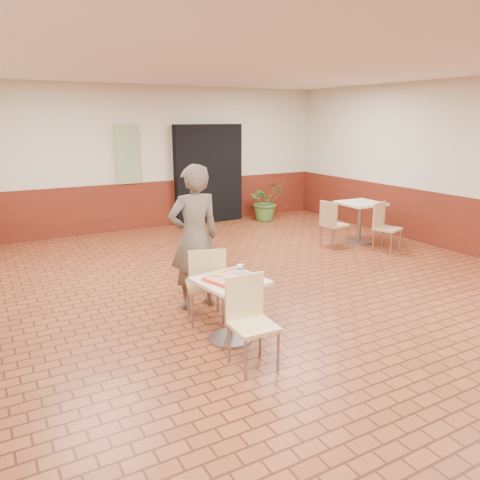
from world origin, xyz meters
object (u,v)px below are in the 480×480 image
serving_tray (230,278)px  ring_donut (218,275)px  main_table (230,299)px  chair_second_front (384,224)px  customer (194,238)px  paper_cup (240,268)px  chair_main_front (250,316)px  long_john_donut (240,275)px  chair_main_back (206,281)px  chair_second_left (332,222)px  potted_plant (266,201)px  second_table (360,215)px

serving_tray → ring_donut: ring_donut is taller
main_table → ring_donut: (-0.10, 0.08, 0.27)m
main_table → chair_second_front: size_ratio=0.79×
customer → chair_second_front: customer is taller
main_table → paper_cup: 0.35m
customer → chair_main_front: bearing=86.3°
serving_tray → long_john_donut: (0.09, -0.06, 0.04)m
chair_main_back → long_john_donut: chair_main_back is taller
serving_tray → chair_second_left: 4.17m
paper_cup → chair_second_left: 4.01m
chair_main_front → long_john_donut: (0.16, 0.47, 0.25)m
ring_donut → potted_plant: bearing=53.0°
ring_donut → paper_cup: (0.26, -0.01, 0.03)m
chair_main_front → long_john_donut: size_ratio=5.33×
customer → potted_plant: (3.56, 3.97, -0.45)m
customer → ring_donut: 0.98m
long_john_donut → chair_second_front: size_ratio=0.19×
long_john_donut → second_table: 4.73m
long_john_donut → paper_cup: paper_cup is taller
chair_main_front → second_table: (4.18, 2.95, 0.04)m
ring_donut → customer: bearing=80.8°
customer → ring_donut: (-0.15, -0.96, -0.17)m
main_table → chair_main_back: bearing=93.3°
chair_second_left → chair_second_front: (0.67, -0.63, 0.00)m
ring_donut → chair_second_left: bearing=33.5°
chair_second_left → ring_donut: bearing=114.2°
long_john_donut → ring_donut: bearing=142.5°
ring_donut → chair_second_left: (3.50, 2.32, -0.25)m
long_john_donut → chair_second_left: size_ratio=0.19×
chair_main_front → second_table: bearing=37.7°
main_table → potted_plant: 6.18m
chair_main_front → chair_second_front: size_ratio=1.01×
customer → long_john_donut: size_ratio=10.95×
chair_second_front → potted_plant: 3.27m
serving_tray → paper_cup: size_ratio=5.39×
ring_donut → paper_cup: paper_cup is taller
potted_plant → chair_second_front: bearing=-81.9°
ring_donut → potted_plant: size_ratio=0.10×
serving_tray → ring_donut: (-0.10, 0.08, 0.03)m
chair_second_left → customer: bearing=102.8°
main_table → second_table: (4.11, 2.42, 0.06)m
potted_plant → chair_main_back: bearing=-129.2°
chair_main_front → potted_plant: 6.66m
chair_main_front → chair_second_left: size_ratio=1.01×
ring_donut → potted_plant: potted_plant is taller
chair_main_front → paper_cup: 0.70m
chair_main_front → potted_plant: (3.69, 5.54, -0.04)m
main_table → chair_main_back: chair_main_back is taller
chair_main_back → potted_plant: 5.78m
long_john_donut → serving_tray: bearing=144.8°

